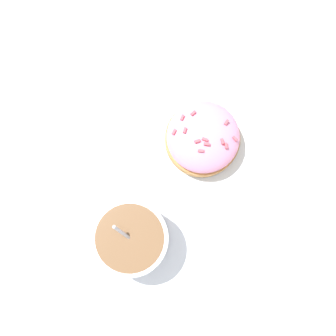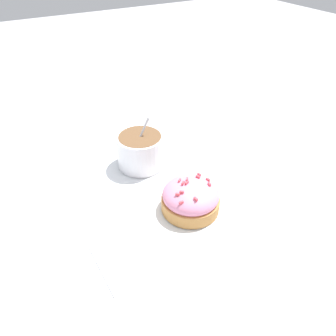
% 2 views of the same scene
% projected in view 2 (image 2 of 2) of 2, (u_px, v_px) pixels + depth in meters
% --- Properties ---
extents(ground_plane, '(3.00, 3.00, 0.00)m').
position_uv_depth(ground_plane, '(163.00, 186.00, 0.61)').
color(ground_plane, '#B2B2B7').
extents(paper_napkin, '(0.34, 0.35, 0.00)m').
position_uv_depth(paper_napkin, '(163.00, 185.00, 0.61)').
color(paper_napkin, white).
rests_on(paper_napkin, ground_plane).
extents(coffee_cup, '(0.09, 0.12, 0.10)m').
position_uv_depth(coffee_cup, '(141.00, 149.00, 0.64)').
color(coffee_cup, white).
rests_on(coffee_cup, paper_napkin).
extents(frosted_pastry, '(0.10, 0.10, 0.06)m').
position_uv_depth(frosted_pastry, '(191.00, 198.00, 0.55)').
color(frosted_pastry, '#C18442').
rests_on(frosted_pastry, paper_napkin).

